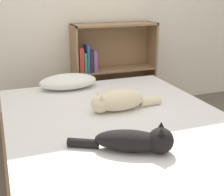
# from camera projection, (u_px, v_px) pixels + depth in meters

# --- Properties ---
(ground_plane) EXTENTS (8.00, 8.00, 0.00)m
(ground_plane) POSITION_uv_depth(u_px,v_px,m) (119.00, 175.00, 2.26)
(ground_plane) COLOR brown
(bed) EXTENTS (1.53, 1.93, 0.44)m
(bed) POSITION_uv_depth(u_px,v_px,m) (119.00, 148.00, 2.19)
(bed) COLOR #99754C
(bed) RESTS_ON ground_plane
(pillow) EXTENTS (0.50, 0.29, 0.13)m
(pillow) POSITION_uv_depth(u_px,v_px,m) (68.00, 81.00, 2.73)
(pillow) COLOR white
(pillow) RESTS_ON bed
(cat_light) EXTENTS (0.55, 0.19, 0.16)m
(cat_light) POSITION_uv_depth(u_px,v_px,m) (118.00, 101.00, 2.23)
(cat_light) COLOR beige
(cat_light) RESTS_ON bed
(cat_dark) EXTENTS (0.53, 0.34, 0.16)m
(cat_dark) POSITION_uv_depth(u_px,v_px,m) (137.00, 141.00, 1.67)
(cat_dark) COLOR black
(cat_dark) RESTS_ON bed
(bookshelf) EXTENTS (0.88, 0.26, 0.95)m
(bookshelf) POSITION_uv_depth(u_px,v_px,m) (110.00, 67.00, 3.32)
(bookshelf) COLOR #8E6B47
(bookshelf) RESTS_ON ground_plane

